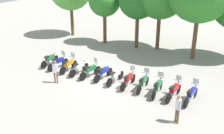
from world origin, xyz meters
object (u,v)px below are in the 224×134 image
at_px(motorcycle_1, 58,62).
at_px(motorcycle_5, 104,73).
at_px(motorcycle_0, 50,59).
at_px(person_0, 178,107).
at_px(motorcycle_2, 69,65).
at_px(motorcycle_8, 143,82).
at_px(motorcycle_10, 174,90).
at_px(person_1, 55,70).
at_px(motorcycle_7, 129,79).
at_px(tree_1, 105,1).
at_px(motorcycle_4, 91,70).
at_px(motorcycle_9, 158,87).
at_px(motorcycle_6, 115,76).
at_px(motorcycle_11, 191,94).
at_px(motorcycle_3, 79,68).

height_order(motorcycle_1, motorcycle_5, motorcycle_1).
xyz_separation_m(motorcycle_0, person_0, (11.19, -3.97, 0.46)).
height_order(motorcycle_1, motorcycle_2, same).
relative_size(motorcycle_8, motorcycle_10, 1.01).
relative_size(motorcycle_2, person_1, 1.31).
bearing_deg(motorcycle_7, tree_1, 38.66).
bearing_deg(motorcycle_4, motorcycle_9, -83.61).
distance_m(motorcycle_5, motorcycle_9, 4.23).
bearing_deg(motorcycle_6, motorcycle_7, -92.36).
bearing_deg(motorcycle_5, motorcycle_0, 92.25).
height_order(motorcycle_1, motorcycle_7, same).
height_order(person_0, person_1, person_1).
xyz_separation_m(motorcycle_0, motorcycle_6, (6.27, -0.83, 0.00)).
xyz_separation_m(motorcycle_7, motorcycle_9, (2.09, -0.28, 0.00)).
xyz_separation_m(motorcycle_1, motorcycle_10, (9.41, -1.05, 0.00)).
height_order(motorcycle_0, motorcycle_8, motorcycle_8).
xyz_separation_m(motorcycle_1, motorcycle_6, (5.22, -0.55, -0.01)).
height_order(motorcycle_1, motorcycle_4, same).
relative_size(motorcycle_9, motorcycle_11, 1.01).
relative_size(motorcycle_8, motorcycle_9, 1.00).
relative_size(motorcycle_9, person_0, 1.33).
height_order(motorcycle_4, motorcycle_5, motorcycle_4).
bearing_deg(motorcycle_10, motorcycle_1, 93.75).
bearing_deg(tree_1, motorcycle_5, -64.13).
distance_m(motorcycle_10, tree_1, 13.72).
xyz_separation_m(motorcycle_4, motorcycle_11, (7.31, -0.75, 0.00)).
xyz_separation_m(motorcycle_2, motorcycle_9, (7.32, -0.92, 0.00)).
bearing_deg(motorcycle_2, motorcycle_4, -97.67).
distance_m(motorcycle_7, person_0, 4.90).
height_order(motorcycle_0, person_1, person_1).
bearing_deg(person_1, motorcycle_4, 113.18).
relative_size(motorcycle_4, motorcycle_6, 0.99).
relative_size(motorcycle_5, motorcycle_8, 0.99).
relative_size(motorcycle_4, motorcycle_7, 0.98).
bearing_deg(motorcycle_11, person_0, -176.53).
xyz_separation_m(motorcycle_5, motorcycle_8, (3.13, -0.40, 0.01)).
height_order(motorcycle_3, motorcycle_8, motorcycle_8).
bearing_deg(person_0, motorcycle_0, 111.76).
bearing_deg(motorcycle_5, motorcycle_3, 96.84).
relative_size(motorcycle_4, motorcycle_5, 0.99).
xyz_separation_m(motorcycle_4, motorcycle_7, (3.13, -0.34, 0.00)).
xyz_separation_m(motorcycle_1, motorcycle_9, (8.36, -1.00, 0.00)).
distance_m(motorcycle_8, tree_1, 12.14).
distance_m(motorcycle_6, person_1, 4.17).
relative_size(motorcycle_6, tree_1, 0.36).
relative_size(motorcycle_1, motorcycle_9, 0.99).
relative_size(motorcycle_1, motorcycle_3, 1.00).
bearing_deg(motorcycle_5, motorcycle_8, -88.37).
bearing_deg(motorcycle_8, motorcycle_5, 83.42).
xyz_separation_m(motorcycle_10, person_0, (0.73, -2.63, 0.44)).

